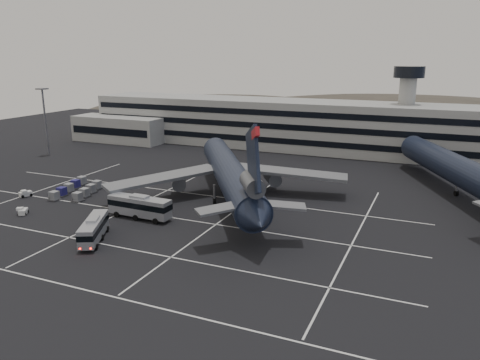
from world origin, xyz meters
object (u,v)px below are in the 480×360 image
trijet_main (230,174)px  tug_a (25,194)px  bus_near (94,228)px  uld_cluster (77,189)px  bus_far (140,206)px

trijet_main → tug_a: bearing=167.0°
bus_near → uld_cluster: (-19.83, 18.37, -1.10)m
trijet_main → bus_near: (-10.43, -26.10, -3.30)m
tug_a → uld_cluster: bearing=59.4°
tug_a → bus_near: bearing=-2.4°
tug_a → uld_cluster: size_ratio=0.19×
trijet_main → bus_far: trijet_main is taller
bus_near → bus_far: bus_far is taller
bus_near → uld_cluster: 27.05m
bus_far → uld_cluster: (-20.37, 7.43, -1.36)m
bus_near → trijet_main: bearing=41.8°
bus_near → bus_far: size_ratio=0.87×
trijet_main → uld_cluster: size_ratio=3.81×
bus_near → tug_a: size_ratio=4.01×
bus_near → uld_cluster: bus_near is taller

